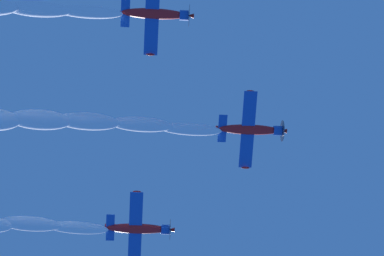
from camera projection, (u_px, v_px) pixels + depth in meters
The scene contains 3 objects.
airplane_lead at pixel (252, 130), 88.02m from camera, with size 8.49×9.40×2.75m.
airplane_left_wingman at pixel (140, 229), 89.10m from camera, with size 8.49×9.40×2.74m.
airplane_right_wingman at pixel (157, 14), 83.53m from camera, with size 8.49×9.40×2.71m.
Camera 1 is at (-4.33, 20.21, 1.95)m, focal length 68.52 mm.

